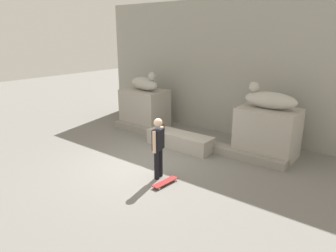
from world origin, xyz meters
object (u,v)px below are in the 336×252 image
skater (158,146)px  bottle_blue (161,123)px  statue_reclining_right (269,99)px  bottle_brown (164,127)px  skateboard (165,182)px  statue_reclining_left (145,83)px

skater → bottle_blue: bearing=25.3°
statue_reclining_right → bottle_brown: (-3.22, -1.15, -1.22)m
skateboard → bottle_blue: size_ratio=2.93×
bottle_blue → bottle_brown: size_ratio=1.08×
statue_reclining_left → skater: size_ratio=1.01×
statue_reclining_left → statue_reclining_right: same height
skateboard → bottle_blue: bearing=46.0°
statue_reclining_left → skateboard: statue_reclining_left is taller
statue_reclining_left → skateboard: 5.50m
bottle_brown → statue_reclining_right: bearing=19.6°
statue_reclining_left → bottle_brown: size_ratio=6.57×
skater → bottle_brown: bearing=22.8°
statue_reclining_right → skater: 3.81m
skater → skateboard: skater is taller
statue_reclining_left → bottle_blue: bearing=-16.1°
statue_reclining_right → bottle_brown: 3.63m
bottle_brown → bottle_blue: bearing=142.0°
statue_reclining_left → bottle_blue: size_ratio=6.06×
statue_reclining_right → skateboard: bearing=69.0°
skater → bottle_blue: skater is taller
skater → skateboard: size_ratio=2.05×
skateboard → bottle_blue: bottle_blue is taller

